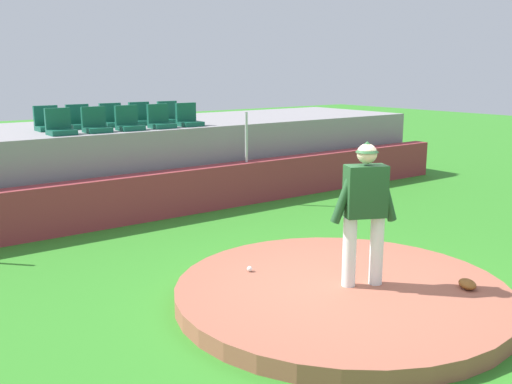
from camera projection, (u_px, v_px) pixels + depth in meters
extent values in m
plane|color=#318024|center=(341.00, 301.00, 7.33)|extent=(60.00, 60.00, 0.00)
cylinder|color=#9F5843|center=(341.00, 293.00, 7.31)|extent=(4.23, 4.23, 0.21)
cylinder|color=white|center=(349.00, 252.00, 7.18)|extent=(0.17, 0.17, 0.89)
cylinder|color=white|center=(377.00, 250.00, 7.25)|extent=(0.17, 0.17, 0.89)
cube|color=#1E4723|center=(365.00, 191.00, 7.05)|extent=(0.57, 0.46, 0.65)
cylinder|color=#1E4723|center=(345.00, 195.00, 7.01)|extent=(0.36, 0.25, 0.72)
cylinder|color=#1E4723|center=(386.00, 193.00, 7.11)|extent=(0.34, 0.24, 0.72)
sphere|color=beige|center=(367.00, 154.00, 6.95)|extent=(0.25, 0.25, 0.25)
cone|color=#1E4723|center=(367.00, 147.00, 6.94)|extent=(0.38, 0.38, 0.14)
sphere|color=white|center=(250.00, 269.00, 7.77)|extent=(0.07, 0.07, 0.07)
ellipsoid|color=brown|center=(467.00, 284.00, 7.17)|extent=(0.34, 0.36, 0.11)
cube|color=maroon|center=(154.00, 196.00, 11.29)|extent=(16.64, 0.40, 0.91)
cylinder|color=silver|center=(246.00, 137.00, 12.40)|extent=(0.06, 0.06, 1.09)
cube|color=gray|center=(107.00, 162.00, 13.01)|extent=(16.12, 3.66, 1.67)
cube|color=#12553F|center=(62.00, 132.00, 10.89)|extent=(0.48, 0.44, 0.10)
cube|color=#12553F|center=(58.00, 118.00, 10.98)|extent=(0.48, 0.08, 0.40)
cube|color=#12553F|center=(98.00, 130.00, 11.31)|extent=(0.48, 0.44, 0.10)
cube|color=#12553F|center=(93.00, 117.00, 11.40)|extent=(0.48, 0.08, 0.40)
cube|color=#12553F|center=(130.00, 128.00, 11.71)|extent=(0.48, 0.44, 0.10)
cube|color=#12553F|center=(126.00, 115.00, 11.80)|extent=(0.48, 0.08, 0.40)
cube|color=#12553F|center=(162.00, 126.00, 12.14)|extent=(0.48, 0.44, 0.10)
cube|color=#12553F|center=(158.00, 113.00, 12.23)|extent=(0.48, 0.08, 0.40)
cube|color=#12553F|center=(190.00, 124.00, 12.57)|extent=(0.48, 0.44, 0.10)
cube|color=#12553F|center=(186.00, 112.00, 12.66)|extent=(0.48, 0.08, 0.40)
cube|color=#12553F|center=(49.00, 128.00, 11.62)|extent=(0.48, 0.44, 0.10)
cube|color=#12553F|center=(46.00, 115.00, 11.71)|extent=(0.48, 0.08, 0.40)
cube|color=#12553F|center=(81.00, 126.00, 12.04)|extent=(0.48, 0.44, 0.10)
cube|color=#12553F|center=(77.00, 114.00, 12.12)|extent=(0.48, 0.08, 0.40)
cube|color=#12553F|center=(114.00, 124.00, 12.46)|extent=(0.48, 0.44, 0.10)
cube|color=#12553F|center=(110.00, 112.00, 12.55)|extent=(0.48, 0.08, 0.40)
cube|color=#12553F|center=(143.00, 122.00, 12.89)|extent=(0.48, 0.44, 0.10)
cube|color=#12553F|center=(139.00, 111.00, 12.97)|extent=(0.48, 0.08, 0.40)
cube|color=#12553F|center=(171.00, 121.00, 13.25)|extent=(0.48, 0.44, 0.10)
cube|color=#12553F|center=(167.00, 110.00, 13.34)|extent=(0.48, 0.08, 0.40)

